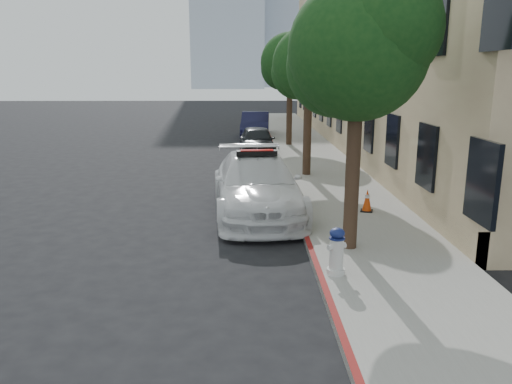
{
  "coord_description": "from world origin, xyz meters",
  "views": [
    {
      "loc": [
        0.7,
        -12.18,
        3.81
      ],
      "look_at": [
        0.91,
        -0.4,
        1.0
      ],
      "focal_mm": 35.0,
      "sensor_mm": 36.0,
      "label": 1
    }
  ],
  "objects_px": {
    "parked_car_mid": "(257,141)",
    "fire_hydrant": "(337,252)",
    "police_car": "(257,185)",
    "traffic_cone": "(367,200)",
    "parked_car_far": "(255,125)"
  },
  "relations": [
    {
      "from": "police_car",
      "to": "traffic_cone",
      "type": "relative_size",
      "value": 9.33
    },
    {
      "from": "police_car",
      "to": "traffic_cone",
      "type": "bearing_deg",
      "value": -11.29
    },
    {
      "from": "police_car",
      "to": "traffic_cone",
      "type": "xyz_separation_m",
      "value": [
        2.99,
        -0.37,
        -0.36
      ]
    },
    {
      "from": "traffic_cone",
      "to": "parked_car_mid",
      "type": "bearing_deg",
      "value": 104.89
    },
    {
      "from": "fire_hydrant",
      "to": "traffic_cone",
      "type": "xyz_separation_m",
      "value": [
        1.6,
        4.33,
        -0.13
      ]
    },
    {
      "from": "parked_car_mid",
      "to": "parked_car_far",
      "type": "height_order",
      "value": "parked_car_far"
    },
    {
      "from": "parked_car_far",
      "to": "fire_hydrant",
      "type": "bearing_deg",
      "value": -84.23
    },
    {
      "from": "parked_car_mid",
      "to": "traffic_cone",
      "type": "distance_m",
      "value": 10.84
    },
    {
      "from": "parked_car_mid",
      "to": "fire_hydrant",
      "type": "bearing_deg",
      "value": -87.38
    },
    {
      "from": "fire_hydrant",
      "to": "traffic_cone",
      "type": "bearing_deg",
      "value": 46.18
    },
    {
      "from": "parked_car_mid",
      "to": "parked_car_far",
      "type": "bearing_deg",
      "value": 87.74
    },
    {
      "from": "parked_car_far",
      "to": "traffic_cone",
      "type": "height_order",
      "value": "parked_car_far"
    },
    {
      "from": "parked_car_mid",
      "to": "fire_hydrant",
      "type": "relative_size",
      "value": 4.5
    },
    {
      "from": "parked_car_far",
      "to": "traffic_cone",
      "type": "bearing_deg",
      "value": -78.22
    },
    {
      "from": "police_car",
      "to": "parked_car_far",
      "type": "distance_m",
      "value": 16.85
    }
  ]
}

